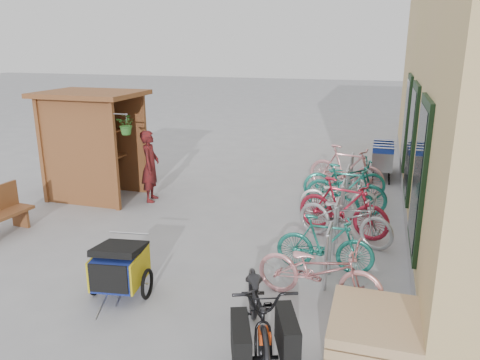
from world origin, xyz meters
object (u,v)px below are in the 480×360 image
(bike_1, at_px, (325,244))
(bike_4, at_px, (339,195))
(kiosk, at_px, (90,130))
(bike_5, at_px, (346,189))
(person_kiosk, at_px, (150,166))
(bike_0, at_px, (319,270))
(child_trailer, at_px, (120,266))
(bike_6, at_px, (345,179))
(bike_2, at_px, (345,217))
(pallet_stack, at_px, (374,331))
(bike_7, at_px, (346,169))
(bike_3, at_px, (343,207))
(cargo_bike, at_px, (260,311))
(shopping_carts, at_px, (383,155))

(bike_1, relative_size, bike_4, 0.97)
(kiosk, xyz_separation_m, bike_5, (5.58, 0.64, -1.04))
(person_kiosk, relative_size, bike_0, 0.91)
(child_trailer, relative_size, bike_1, 0.93)
(person_kiosk, distance_m, bike_0, 5.25)
(child_trailer, xyz_separation_m, bike_6, (2.63, 5.18, 0.03))
(bike_5, distance_m, bike_6, 0.85)
(bike_2, bearing_deg, bike_5, 24.13)
(kiosk, bearing_deg, bike_5, 6.57)
(pallet_stack, relative_size, child_trailer, 0.86)
(bike_7, bearing_deg, bike_1, -162.73)
(bike_3, bearing_deg, cargo_bike, -171.69)
(cargo_bike, relative_size, person_kiosk, 1.28)
(kiosk, relative_size, bike_3, 1.42)
(bike_3, bearing_deg, child_trailer, 156.05)
(pallet_stack, distance_m, bike_2, 3.05)
(kiosk, height_order, bike_6, kiosk)
(child_trailer, bearing_deg, bike_3, 39.93)
(bike_0, xyz_separation_m, bike_2, (0.17, 2.16, 0.01))
(cargo_bike, bearing_deg, bike_1, 56.83)
(cargo_bike, distance_m, bike_2, 3.48)
(bike_5, bearing_deg, cargo_bike, -179.77)
(bike_1, bearing_deg, kiosk, 69.27)
(child_trailer, height_order, bike_0, bike_0)
(pallet_stack, bearing_deg, person_kiosk, 140.66)
(pallet_stack, bearing_deg, bike_0, 132.54)
(shopping_carts, bearing_deg, cargo_bike, -98.87)
(pallet_stack, bearing_deg, bike_1, 114.26)
(shopping_carts, height_order, bike_6, bike_6)
(bike_0, relative_size, bike_2, 0.98)
(bike_2, height_order, bike_5, bike_5)
(bike_4, bearing_deg, cargo_bike, 166.89)
(person_kiosk, relative_size, bike_2, 0.89)
(bike_2, height_order, bike_4, bike_2)
(kiosk, xyz_separation_m, shopping_carts, (6.28, 3.77, -0.99))
(bike_3, bearing_deg, bike_7, 20.84)
(child_trailer, distance_m, cargo_bike, 2.24)
(bike_4, bearing_deg, bike_0, 173.17)
(child_trailer, distance_m, person_kiosk, 4.14)
(pallet_stack, bearing_deg, bike_7, 97.70)
(kiosk, height_order, bike_3, kiosk)
(person_kiosk, bearing_deg, kiosk, 83.74)
(person_kiosk, bearing_deg, shopping_carts, -66.39)
(cargo_bike, bearing_deg, kiosk, 118.61)
(person_kiosk, height_order, bike_4, person_kiosk)
(kiosk, height_order, shopping_carts, kiosk)
(pallet_stack, height_order, bike_7, bike_7)
(kiosk, bearing_deg, bike_2, -8.87)
(pallet_stack, relative_size, bike_2, 0.67)
(bike_2, relative_size, bike_6, 0.97)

